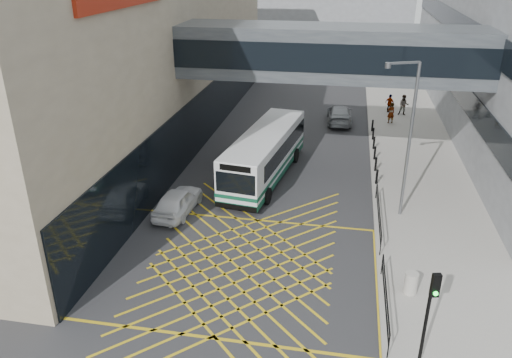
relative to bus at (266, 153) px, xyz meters
The scene contains 17 objects.
ground 10.30m from the bus, 86.91° to the right, with size 120.00×120.00×0.00m, color #333335.
building_whsmith 19.47m from the bus, 161.48° to the left, with size 24.17×42.00×16.00m.
skybridge 7.14m from the bus, 27.43° to the left, with size 20.00×4.10×3.00m.
pavement 10.81m from the bus, 26.89° to the left, with size 6.00×54.00×0.16m, color #A49F96.
box_junction 10.29m from the bus, 86.91° to the right, with size 12.00×9.00×0.01m.
bus is the anchor object (origin of this frame).
car_white 6.82m from the bus, 124.51° to the right, with size 1.80×4.39×1.40m, color white.
car_dark 2.29m from the bus, 129.53° to the left, with size 1.98×5.06×1.59m, color black.
car_silver 12.80m from the bus, 70.99° to the left, with size 2.04×4.84×1.50m, color gray.
traffic_light 16.82m from the bus, 62.54° to the right, with size 0.30×0.45×3.80m.
street_lamp 9.25m from the bus, 27.00° to the right, with size 1.77×0.91×8.07m.
litter_bin 13.33m from the bus, 54.11° to the right, with size 0.54×0.54×0.93m, color #ADA89E.
kerb_railings 10.75m from the bus, 51.36° to the right, with size 0.05×12.54×1.00m.
bollards 8.40m from the bus, 35.46° to the left, with size 0.14×10.14×0.90m.
pedestrian_a 14.74m from the bus, 55.77° to the left, with size 0.67×0.48×1.69m, color gray.
pedestrian_b 17.48m from the bus, 57.08° to the left, with size 0.85×0.50×1.75m, color gray.
pedestrian_c 17.38m from the bus, 61.17° to the left, with size 0.95×0.46×1.61m, color gray.
Camera 1 is at (4.13, -18.13, 12.74)m, focal length 35.00 mm.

